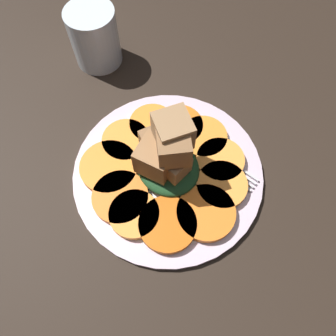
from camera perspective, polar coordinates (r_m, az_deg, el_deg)
name	(u,v)px	position (r cm, az deg, el deg)	size (l,w,h in cm)	color
table_slab	(168,177)	(50.21, 0.00, -1.53)	(120.00, 120.00, 2.00)	black
plate	(168,173)	(48.83, 0.00, -0.80)	(28.09, 28.09, 1.05)	silver
carrot_slice_0	(168,224)	(44.87, -0.07, -9.76)	(7.95, 7.95, 1.13)	#D55F13
carrot_slice_1	(204,214)	(45.54, 6.29, -8.00)	(8.15, 8.15, 1.13)	orange
carrot_slice_2	(222,185)	(47.39, 9.32, -2.95)	(7.33, 7.33, 1.13)	#F99438
carrot_slice_3	(220,160)	(49.07, 9.07, 1.36)	(7.13, 7.13, 1.13)	#F99539
carrot_slice_4	(203,137)	(50.67, 6.17, 5.35)	(7.24, 7.24, 1.13)	orange
carrot_slice_5	(179,126)	(51.48, 1.96, 7.31)	(7.41, 7.41, 1.13)	orange
carrot_slice_6	(152,124)	(51.69, -2.76, 7.62)	(7.09, 7.09, 1.13)	orange
carrot_slice_7	(126,141)	(50.49, -7.35, 4.76)	(7.22, 7.22, 1.13)	orange
carrot_slice_8	(109,167)	(48.72, -10.23, 0.16)	(8.52, 8.52, 1.13)	orange
carrot_slice_9	(120,197)	(46.57, -8.30, -5.07)	(7.94, 7.94, 1.13)	orange
carrot_slice_10	(134,214)	(45.51, -5.90, -8.01)	(6.96, 6.96, 1.13)	orange
center_pile	(166,156)	(44.30, -0.33, 2.15)	(9.57, 8.86, 11.42)	#1E4723
fork	(208,154)	(49.72, 6.91, 2.46)	(17.54, 5.63, 0.40)	silver
water_glass	(95,37)	(60.36, -12.66, 21.35)	(8.14, 8.14, 9.84)	silver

